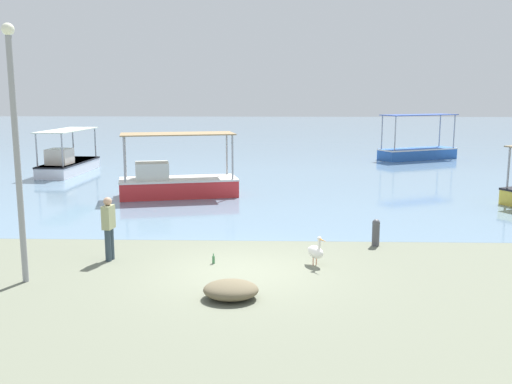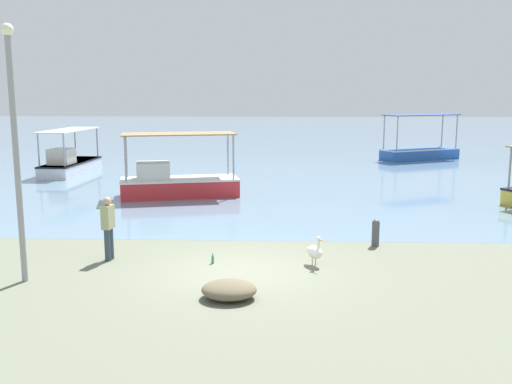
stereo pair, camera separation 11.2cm
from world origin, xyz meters
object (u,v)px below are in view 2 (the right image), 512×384
fishing_boat_far_left (70,163)px  mooring_bollard (376,232)px  glass_bottle (213,259)px  fishing_boat_center (420,151)px  fisherman_standing (108,226)px  pelican (315,251)px  net_pile (229,290)px  lamp_post (15,141)px  fishing_boat_outer (176,182)px

fishing_boat_far_left → mooring_bollard: (14.23, -14.47, -0.16)m
fishing_boat_far_left → glass_bottle: 19.05m
fishing_boat_center → fisherman_standing: (-13.83, -23.71, 0.35)m
pelican → net_pile: size_ratio=0.67×
lamp_post → net_pile: bearing=-11.1°
fishing_boat_outer → net_pile: fishing_boat_outer is taller
fishing_boat_center → fishing_boat_outer: bearing=-133.8°
glass_bottle → fishing_boat_center: bearing=65.2°
fishing_boat_far_left → lamp_post: bearing=-73.0°
fishing_boat_center → lamp_post: lamp_post is taller
pelican → mooring_bollard: bearing=46.7°
fishing_boat_center → glass_bottle: bearing=-114.8°
fisherman_standing → net_pile: 4.43m
fishing_boat_far_left → fishing_boat_center: (20.80, 7.57, -0.02)m
fishing_boat_center → mooring_bollard: 23.00m
fisherman_standing → net_pile: bearing=-38.8°
fishing_boat_center → net_pile: bearing=-111.5°
fishing_boat_center → net_pile: size_ratio=4.68×
mooring_bollard → net_pile: 5.86m
pelican → glass_bottle: 2.64m
fishing_boat_outer → net_pile: bearing=-74.8°
lamp_post → fisherman_standing: size_ratio=3.47×
lamp_post → fishing_boat_center: bearing=59.0°
fishing_boat_outer → lamp_post: lamp_post is taller
lamp_post → net_pile: size_ratio=4.91×
net_pile → fisherman_standing: bearing=141.2°
lamp_post → fisherman_standing: 3.32m
fishing_boat_outer → lamp_post: size_ratio=0.89×
lamp_post → fisherman_standing: bearing=50.2°
fishing_boat_outer → lamp_post: bearing=-98.1°
pelican → fisherman_standing: fisherman_standing is taller
fishing_boat_center → pelican: 25.46m
glass_bottle → net_pile: bearing=-75.7°
fishing_boat_center → net_pile: (-10.42, -26.46, -0.37)m
fishing_boat_outer → fisherman_standing: (-0.11, -9.41, 0.27)m
mooring_bollard → glass_bottle: bearing=-157.2°
glass_bottle → fisherman_standing: bearing=175.5°
mooring_bollard → net_pile: bearing=-131.1°
fishing_boat_outer → fishing_boat_far_left: fishing_boat_outer is taller
mooring_bollard → fisherman_standing: (-7.26, -1.67, 0.49)m
fishing_boat_outer → glass_bottle: fishing_boat_outer is taller
pelican → mooring_bollard: pelican is taller
fishing_boat_center → pelican: (-8.44, -24.02, -0.18)m
net_pile → pelican: bearing=50.9°
mooring_bollard → fishing_boat_far_left: bearing=134.5°
fishing_boat_outer → fisherman_standing: fishing_boat_outer is taller
fisherman_standing → net_pile: (3.41, -2.74, -0.71)m
fishing_boat_far_left → pelican: (12.37, -16.45, -0.20)m
mooring_bollard → net_pile: mooring_bollard is taller
fishing_boat_far_left → pelican: fishing_boat_far_left is taller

